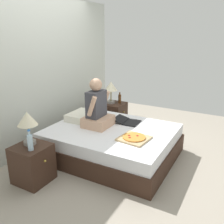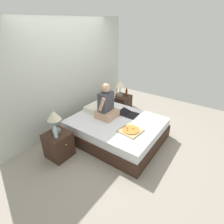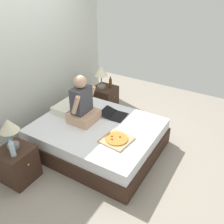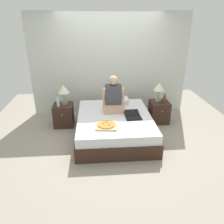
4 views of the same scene
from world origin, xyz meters
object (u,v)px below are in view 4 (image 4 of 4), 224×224
(nightstand_left, at_px, (64,115))
(lamp_on_left_nightstand, at_px, (63,90))
(lamp_on_right_nightstand, at_px, (159,88))
(laptop, at_px, (133,116))
(bed, at_px, (114,126))
(nightstand_right, at_px, (159,112))
(water_bottle, at_px, (58,102))
(beer_bottle, at_px, (164,99))
(pizza_box, at_px, (106,125))
(person_seated, at_px, (113,98))

(nightstand_left, relative_size, lamp_on_left_nightstand, 1.15)
(lamp_on_right_nightstand, xyz_separation_m, laptop, (-0.73, -0.74, -0.35))
(bed, bearing_deg, nightstand_right, 26.99)
(lamp_on_left_nightstand, height_order, water_bottle, lamp_on_left_nightstand)
(lamp_on_right_nightstand, bearing_deg, water_bottle, -176.56)
(bed, height_order, water_bottle, water_bottle)
(bed, relative_size, water_bottle, 7.04)
(bed, distance_m, beer_bottle, 1.36)
(bed, distance_m, pizza_box, 0.57)
(beer_bottle, xyz_separation_m, laptop, (-0.83, -0.59, -0.12))
(pizza_box, bearing_deg, nightstand_right, 38.30)
(lamp_on_right_nightstand, bearing_deg, bed, -150.39)
(lamp_on_left_nightstand, height_order, beer_bottle, lamp_on_left_nightstand)
(bed, height_order, nightstand_right, nightstand_right)
(bed, bearing_deg, person_seated, 90.37)
(beer_bottle, distance_m, laptop, 1.03)
(lamp_on_left_nightstand, bearing_deg, pizza_box, -50.70)
(laptop, bearing_deg, person_seated, 134.69)
(bed, xyz_separation_m, lamp_on_right_nightstand, (1.11, 0.63, 0.61))
(bed, xyz_separation_m, nightstand_right, (1.14, 0.58, 0.03))
(lamp_on_right_nightstand, relative_size, person_seated, 0.58)
(water_bottle, xyz_separation_m, nightstand_right, (2.36, 0.09, -0.37))
(nightstand_left, height_order, pizza_box, nightstand_left)
(bed, distance_m, lamp_on_right_nightstand, 1.42)
(nightstand_left, distance_m, lamp_on_left_nightstand, 0.59)
(nightstand_right, xyz_separation_m, person_seated, (-1.14, -0.31, 0.50))
(beer_bottle, bearing_deg, pizza_box, -145.81)
(lamp_on_right_nightstand, bearing_deg, nightstand_right, -59.07)
(bed, height_order, laptop, laptop)
(nightstand_right, bearing_deg, pizza_box, -141.70)
(water_bottle, relative_size, nightstand_right, 0.53)
(nightstand_right, relative_size, person_seated, 0.67)
(nightstand_right, distance_m, beer_bottle, 0.38)
(bed, height_order, person_seated, person_seated)
(nightstand_left, xyz_separation_m, nightstand_right, (2.28, 0.00, 0.00))
(beer_bottle, relative_size, person_seated, 0.29)
(nightstand_left, height_order, lamp_on_left_nightstand, lamp_on_left_nightstand)
(water_bottle, height_order, person_seated, person_seated)
(bed, bearing_deg, laptop, -16.95)
(lamp_on_right_nightstand, bearing_deg, laptop, -134.64)
(nightstand_left, distance_m, lamp_on_right_nightstand, 2.32)
(nightstand_right, height_order, pizza_box, nightstand_right)
(nightstand_right, height_order, lamp_on_right_nightstand, lamp_on_right_nightstand)
(nightstand_left, xyz_separation_m, lamp_on_left_nightstand, (0.04, 0.05, 0.59))
(lamp_on_left_nightstand, height_order, person_seated, person_seated)
(person_seated, distance_m, laptop, 0.60)
(nightstand_left, xyz_separation_m, pizza_box, (0.94, -1.05, 0.23))
(person_seated, bearing_deg, bed, -89.63)
(lamp_on_left_nightstand, distance_m, lamp_on_right_nightstand, 2.21)
(nightstand_left, xyz_separation_m, water_bottle, (-0.08, -0.09, 0.37))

